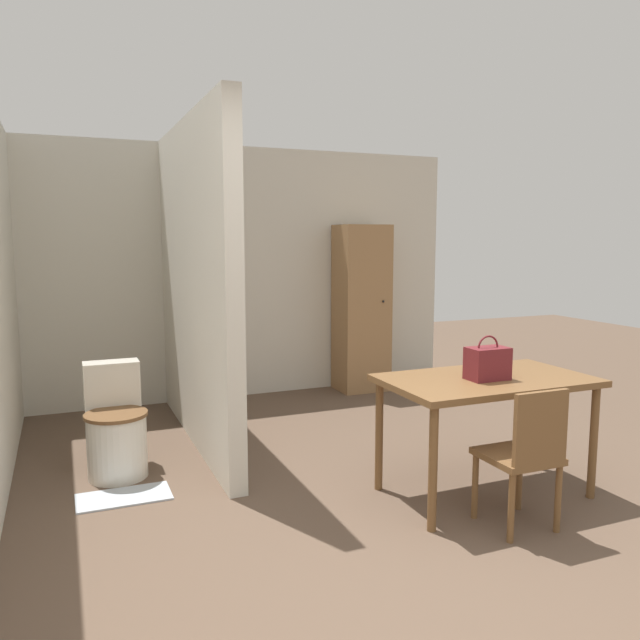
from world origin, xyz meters
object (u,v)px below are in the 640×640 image
(toilet, at_px, (116,430))
(handbag, at_px, (487,363))
(wooden_cabinet, at_px, (361,308))
(dining_table, at_px, (486,390))
(wooden_chair, at_px, (525,453))

(toilet, distance_m, handbag, 2.50)
(handbag, height_order, wooden_cabinet, wooden_cabinet)
(toilet, height_order, handbag, handbag)
(handbag, xyz_separation_m, wooden_cabinet, (0.54, 2.81, 0.02))
(dining_table, height_order, wooden_cabinet, wooden_cabinet)
(dining_table, distance_m, handbag, 0.19)
(dining_table, height_order, toilet, dining_table)
(toilet, relative_size, wooden_cabinet, 0.43)
(wooden_chair, height_order, toilet, wooden_chair)
(wooden_chair, bearing_deg, handbag, 80.95)
(dining_table, xyz_separation_m, wooden_cabinet, (0.50, 2.76, 0.20))
(dining_table, xyz_separation_m, handbag, (-0.03, -0.05, 0.18))
(toilet, bearing_deg, wooden_chair, -40.78)
(handbag, bearing_deg, dining_table, 53.86)
(wooden_chair, relative_size, wooden_cabinet, 0.47)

